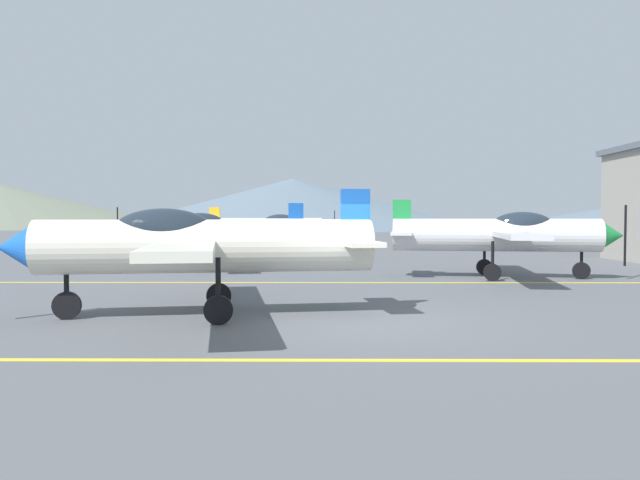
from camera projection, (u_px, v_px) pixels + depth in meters
ground_plane at (369, 320)px, 13.23m from camera, size 400.00×400.00×0.00m
apron_line_near at (387, 360)px, 9.46m from camera, size 80.00×0.16×0.01m
apron_line_far at (353, 283)px, 20.73m from camera, size 80.00×0.16×0.01m
airplane_near at (194, 244)px, 13.66m from camera, size 8.32×9.53×2.85m
airplane_mid at (504, 234)px, 22.31m from camera, size 8.32×9.54×2.85m
airplane_far at (215, 231)px, 27.47m from camera, size 8.34×9.51×2.85m
airplane_back at (270, 227)px, 39.59m from camera, size 8.30×9.54×2.85m
hill_centerleft at (293, 203)px, 125.26m from camera, size 74.23×74.23×10.08m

